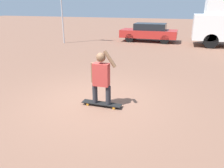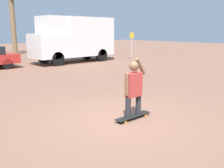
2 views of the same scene
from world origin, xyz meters
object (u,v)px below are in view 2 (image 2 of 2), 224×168
skateboard (133,116)px  street_sign (132,42)px  camper_van (75,38)px  person_skateboarder (134,86)px

skateboard → street_sign: size_ratio=0.54×
camper_van → street_sign: 4.49m
skateboard → camper_van: bearing=62.8°
skateboard → person_skateboarder: 0.81m
person_skateboarder → skateboard: bearing=0.0°
skateboard → person_skateboarder: bearing=180.0°
camper_van → street_sign: camper_van is taller
person_skateboarder → street_sign: size_ratio=0.72×
skateboard → camper_van: 12.41m
person_skateboarder → street_sign: 13.49m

